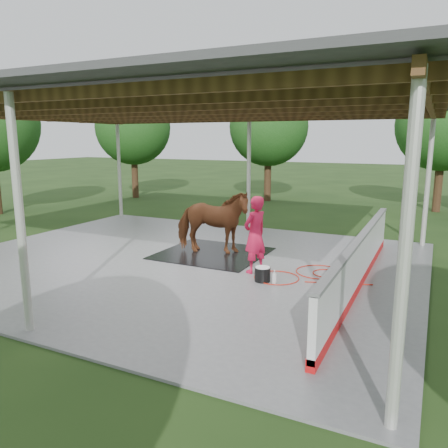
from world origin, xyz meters
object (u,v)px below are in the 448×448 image
at_px(dasher_board, 360,262).
at_px(horse, 212,222).
at_px(wash_bucket, 262,274).
at_px(handler, 255,235).

xyz_separation_m(dasher_board, horse, (-4.13, 1.03, 0.36)).
xyz_separation_m(horse, wash_bucket, (2.12, -1.62, -0.73)).
distance_m(horse, handler, 2.00).
height_order(dasher_board, horse, horse).
distance_m(dasher_board, horse, 4.27).
bearing_deg(dasher_board, handler, -179.27).
bearing_deg(handler, dasher_board, 112.17).
height_order(horse, wash_bucket, horse).
distance_m(dasher_board, handler, 2.46).
bearing_deg(dasher_board, horse, 166.05).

